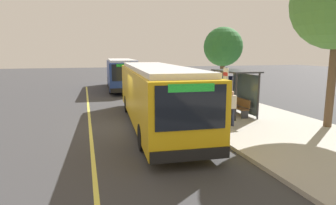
{
  "coord_description": "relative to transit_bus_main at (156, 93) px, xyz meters",
  "views": [
    {
      "loc": [
        13.57,
        -2.34,
        3.57
      ],
      "look_at": [
        0.79,
        1.37,
        1.26
      ],
      "focal_mm": 30.7,
      "sensor_mm": 36.0,
      "label": 1
    }
  ],
  "objects": [
    {
      "name": "bus_shelter",
      "position": [
        -0.62,
        4.74,
        0.3
      ],
      "size": [
        2.9,
        1.6,
        2.48
      ],
      "color": "#333338",
      "rests_on": "sidewalk_curb"
    },
    {
      "name": "street_tree_upstreet",
      "position": [
        -5.77,
        6.49,
        2.36
      ],
      "size": [
        2.85,
        2.85,
        5.29
      ],
      "color": "brown",
      "rests_on": "sidewalk_curb"
    },
    {
      "name": "transit_bus_main",
      "position": [
        0.0,
        0.0,
        0.0
      ],
      "size": [
        12.01,
        3.32,
        2.95
      ],
      "color": "gold",
      "rests_on": "ground_plane"
    },
    {
      "name": "route_sign_post",
      "position": [
        2.19,
        2.64,
        0.34
      ],
      "size": [
        0.44,
        0.08,
        2.8
      ],
      "color": "#333338",
      "rests_on": "sidewalk_curb"
    },
    {
      "name": "ground_plane",
      "position": [
        0.06,
        -1.01,
        -1.62
      ],
      "size": [
        120.0,
        120.0,
        0.0
      ],
      "primitive_type": "plane",
      "color": "#38383A"
    },
    {
      "name": "transit_bus_second",
      "position": [
        -14.95,
        0.15,
        -0.0
      ],
      "size": [
        10.44,
        3.14,
        2.95
      ],
      "color": "navy",
      "rests_on": "ground_plane"
    },
    {
      "name": "sidewalk_curb",
      "position": [
        0.06,
        4.99,
        -1.54
      ],
      "size": [
        44.0,
        6.4,
        0.15
      ],
      "primitive_type": "cube",
      "color": "#A8A399",
      "rests_on": "ground_plane"
    },
    {
      "name": "waiting_bench",
      "position": [
        -0.19,
        4.76,
        -0.98
      ],
      "size": [
        1.6,
        0.48,
        0.95
      ],
      "color": "brown",
      "rests_on": "sidewalk_curb"
    },
    {
      "name": "lane_stripe_center",
      "position": [
        0.06,
        -3.21,
        -1.61
      ],
      "size": [
        36.0,
        0.14,
        0.01
      ],
      "primitive_type": "cube",
      "color": "#E0D64C",
      "rests_on": "ground_plane"
    },
    {
      "name": "pedestrian_commuter",
      "position": [
        1.78,
        3.18,
        -0.5
      ],
      "size": [
        0.24,
        0.4,
        1.69
      ],
      "color": "#282D47",
      "rests_on": "sidewalk_curb"
    }
  ]
}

